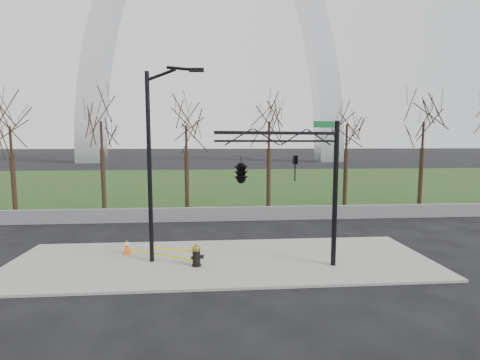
{
  "coord_description": "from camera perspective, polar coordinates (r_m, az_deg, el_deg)",
  "views": [
    {
      "loc": [
        -0.41,
        -14.8,
        5.18
      ],
      "look_at": [
        0.94,
        2.0,
        3.34
      ],
      "focal_mm": 26.41,
      "sensor_mm": 36.0,
      "label": 1
    }
  ],
  "objects": [
    {
      "name": "grass_strip",
      "position": [
        45.1,
        -4.03,
        -0.35
      ],
      "size": [
        120.0,
        40.0,
        0.06
      ],
      "primitive_type": "cube",
      "color": "#1F3F17",
      "rests_on": "ground"
    },
    {
      "name": "street_light",
      "position": [
        15.01,
        -13.64,
        4.2
      ],
      "size": [
        2.39,
        0.37,
        8.21
      ],
      "rotation": [
        0.0,
        0.0,
        -0.07
      ],
      "color": "black",
      "rests_on": "ground"
    },
    {
      "name": "sidewalk",
      "position": [
        15.67,
        -2.91,
        -12.89
      ],
      "size": [
        18.0,
        6.0,
        0.1
      ],
      "primitive_type": "cube",
      "color": "slate",
      "rests_on": "ground"
    },
    {
      "name": "caution_tape",
      "position": [
        15.7,
        -12.08,
        -11.42
      ],
      "size": [
        3.23,
        1.87,
        0.47
      ],
      "color": "#FFF60D",
      "rests_on": "ground"
    },
    {
      "name": "gateway_arch",
      "position": [
        93.87,
        -4.5,
        23.12
      ],
      "size": [
        66.0,
        6.0,
        65.0
      ],
      "primitive_type": null,
      "color": "silver",
      "rests_on": "ground"
    },
    {
      "name": "tree_row",
      "position": [
        26.87,
        -1.95,
        3.3
      ],
      "size": [
        47.65,
        4.0,
        7.63
      ],
      "color": "black",
      "rests_on": "ground"
    },
    {
      "name": "fire_hydrant",
      "position": [
        14.86,
        -7.0,
        -12.06
      ],
      "size": [
        0.57,
        0.38,
        0.93
      ],
      "rotation": [
        0.0,
        0.0,
        0.03
      ],
      "color": "black",
      "rests_on": "sidewalk"
    },
    {
      "name": "traffic_cone",
      "position": [
        17.11,
        -17.81,
        -10.2
      ],
      "size": [
        0.35,
        0.35,
        0.66
      ],
      "rotation": [
        0.0,
        0.0,
        -0.04
      ],
      "color": "#F35A0C",
      "rests_on": "sidewalk"
    },
    {
      "name": "traffic_signal_mast",
      "position": [
        13.22,
        3.33,
        1.74
      ],
      "size": [
        4.99,
        2.54,
        6.0
      ],
      "rotation": [
        0.0,
        0.0,
        0.22
      ],
      "color": "black",
      "rests_on": "ground"
    },
    {
      "name": "guardrail",
      "position": [
        23.29,
        -3.5,
        -5.5
      ],
      "size": [
        60.0,
        0.3,
        0.9
      ],
      "primitive_type": "cube",
      "color": "#59595B",
      "rests_on": "ground"
    },
    {
      "name": "ground",
      "position": [
        15.69,
        -2.9,
        -13.06
      ],
      "size": [
        500.0,
        500.0,
        0.0
      ],
      "primitive_type": "plane",
      "color": "black",
      "rests_on": "ground"
    }
  ]
}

